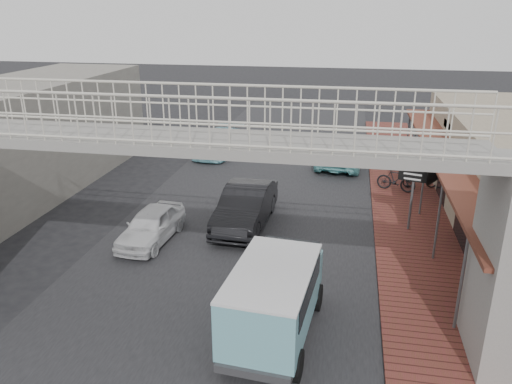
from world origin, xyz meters
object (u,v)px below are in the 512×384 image
at_px(angkot_curb, 342,152).
at_px(arrow_sign, 435,174).
at_px(white_hatchback, 151,225).
at_px(motorcycle_far, 396,180).
at_px(angkot_far, 219,142).
at_px(street_clock, 508,271).
at_px(motorcycle_near, 420,179).
at_px(dark_sedan, 246,206).
at_px(angkot_van, 274,293).

distance_m(angkot_curb, arrow_sign, 9.42).
relative_size(white_hatchback, motorcycle_far, 2.05).
height_order(angkot_far, motorcycle_far, angkot_far).
distance_m(angkot_far, motorcycle_far, 10.94).
bearing_deg(angkot_far, angkot_curb, -1.73).
relative_size(motorcycle_far, street_clock, 0.57).
relative_size(motorcycle_near, motorcycle_far, 0.93).
bearing_deg(motorcycle_far, angkot_far, 81.79).
bearing_deg(angkot_far, motorcycle_far, -21.39).
height_order(motorcycle_near, motorcycle_far, motorcycle_far).
height_order(dark_sedan, angkot_van, angkot_van).
xyz_separation_m(angkot_curb, motorcycle_near, (3.76, -3.36, -0.16)).
distance_m(angkot_van, street_clock, 5.38).
height_order(angkot_far, street_clock, street_clock).
distance_m(white_hatchback, angkot_far, 11.93).
bearing_deg(angkot_curb, angkot_van, 92.38).
height_order(angkot_curb, angkot_far, angkot_far).
xyz_separation_m(motorcycle_near, arrow_sign, (-0.30, -5.23, 1.89)).
xyz_separation_m(dark_sedan, angkot_curb, (3.51, 8.95, -0.10)).
height_order(dark_sedan, motorcycle_far, dark_sedan).
relative_size(motorcycle_near, street_clock, 0.53).
distance_m(dark_sedan, arrow_sign, 7.17).
bearing_deg(angkot_far, motorcycle_near, -15.87).
xyz_separation_m(angkot_far, angkot_van, (5.89, -16.78, 0.64)).
height_order(white_hatchback, motorcycle_near, white_hatchback).
distance_m(white_hatchback, dark_sedan, 3.74).
bearing_deg(arrow_sign, dark_sedan, -161.37).
xyz_separation_m(dark_sedan, angkot_van, (2.22, -6.94, 0.54)).
distance_m(angkot_curb, motorcycle_far, 4.79).
distance_m(white_hatchback, angkot_curb, 12.86).
relative_size(motorcycle_far, arrow_sign, 0.62).
bearing_deg(white_hatchback, angkot_far, 96.70).
distance_m(street_clock, arrow_sign, 7.77).
distance_m(angkot_van, motorcycle_near, 13.54).
relative_size(white_hatchback, dark_sedan, 0.76).
bearing_deg(angkot_van, angkot_curb, 90.13).
bearing_deg(angkot_curb, arrow_sign, 118.99).
height_order(angkot_curb, angkot_van, angkot_van).
xyz_separation_m(angkot_far, street_clock, (11.06, -17.23, 2.04)).
bearing_deg(angkot_van, motorcycle_far, 76.66).
xyz_separation_m(dark_sedan, street_clock, (7.39, -7.39, 1.94)).
bearing_deg(white_hatchback, angkot_van, -38.47).
bearing_deg(angkot_far, white_hatchback, -81.92).
height_order(dark_sedan, motorcycle_near, dark_sedan).
bearing_deg(street_clock, angkot_van, -175.94).
bearing_deg(street_clock, arrow_sign, 102.07).
xyz_separation_m(motorcycle_far, arrow_sign, (0.87, -4.55, 1.79)).
relative_size(angkot_far, arrow_sign, 1.67).
bearing_deg(motorcycle_near, white_hatchback, 116.59).
distance_m(motorcycle_far, street_clock, 12.55).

